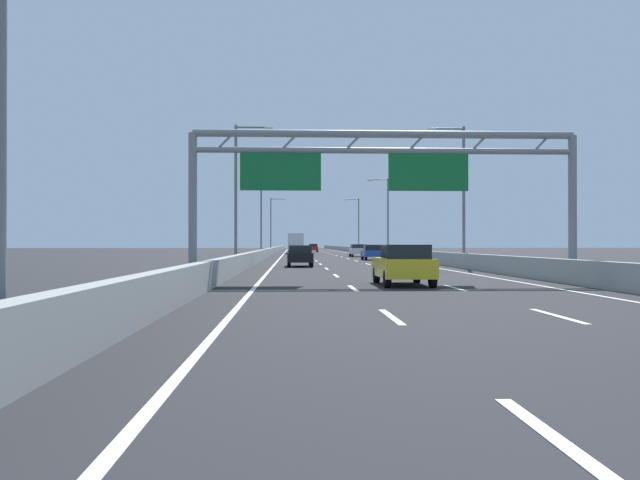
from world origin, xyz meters
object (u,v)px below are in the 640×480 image
Objects in this scene: blue_car at (373,252)px; yellow_car at (403,265)px; streetlamp_left_mid at (239,186)px; white_car at (358,250)px; sign_gantry at (378,167)px; green_car at (294,248)px; red_car at (313,248)px; streetlamp_left_distant at (272,222)px; box_truck at (296,243)px; streetlamp_right_distant at (357,222)px; streetlamp_left_far at (263,212)px; streetlamp_right_mid at (460,187)px; black_car at (300,255)px; streetlamp_right_far at (386,212)px.

yellow_car is (-3.45, -38.06, 0.03)m from blue_car.
white_car is at bearing 71.44° from streetlamp_left_mid.
sign_gantry is 3.57× the size of green_car.
streetlamp_left_distant is at bearing -137.38° from red_car.
streetlamp_left_mid is at bearing -90.00° from streetlamp_left_distant.
white_car is 28.35m from box_truck.
streetlamp_left_far is at bearing -112.66° from streetlamp_right_distant.
streetlamp_right_mid is 1.00× the size of streetlamp_left_far.
black_car is (-7.23, -33.02, -0.01)m from white_car.
box_truck is (-0.02, 60.41, 0.96)m from black_car.
streetlamp_left_mid is (-7.17, 16.58, 0.58)m from sign_gantry.
blue_car is 65.37m from green_car.
red_car is at bearing -54.02° from green_car.
black_car is at bearing -107.19° from streetlamp_right_far.
yellow_car is at bearing -95.19° from blue_car.
streetlamp_right_far is 37.04m from black_car.
red_car is at bearing 93.61° from blue_car.
blue_car is (11.17, 18.27, -4.66)m from streetlamp_left_mid.
streetlamp_right_mid is 34.19m from white_car.
streetlamp_left_mid is 35.83m from white_car.
white_car is at bearing 96.15° from streetlamp_right_mid.
streetlamp_right_mid is 84.09m from green_car.
yellow_car is (-7.22, -19.79, -4.63)m from streetlamp_right_mid.
white_car is at bearing -75.18° from box_truck.
streetlamp_left_mid is at bearing -112.66° from streetlamp_right_far.
box_truck is (-10.88, -10.47, -3.69)m from streetlamp_right_distant.
black_car is at bearing -89.98° from box_truck.
streetlamp_left_mid is 78.81m from red_car.
streetlamp_right_far is 27.79m from box_truck.
white_car is (3.92, -44.65, 0.01)m from red_car.
streetlamp_left_distant reaches higher than blue_car.
white_car is 53.59m from yellow_car.
streetlamp_left_distant is at bearing 93.29° from black_car.
white_car is 0.96× the size of black_car.
blue_car is 0.50× the size of box_truck.
yellow_car is at bearing -110.04° from streetlamp_right_mid.
streetlamp_right_mid is 1.00× the size of streetlamp_right_far.
streetlamp_left_far is at bearing -90.00° from streetlamp_left_distant.
white_car is 15.41m from blue_car.
white_car is 50.11m from green_car.
streetlamp_left_mid is 2.05× the size of green_car.
streetlamp_left_far is 47.84m from green_car.
streetlamp_left_distant is (-14.93, 35.77, 0.00)m from streetlamp_right_far.
streetlamp_left_distant is at bearing 94.83° from yellow_car.
yellow_car is 80.95m from box_truck.
sign_gantry is 18.08m from streetlamp_left_mid.
sign_gantry is at bearing -90.13° from red_car.
streetlamp_right_mid is 71.54m from streetlamp_right_distant.
sign_gantry is at bearing -79.81° from black_car.
streetlamp_right_far is 35.77m from streetlamp_right_distant.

